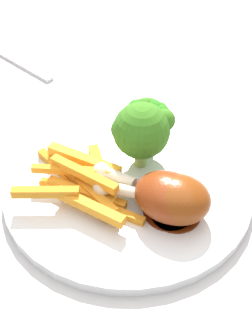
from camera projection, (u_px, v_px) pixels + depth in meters
dining_table at (103, 232)px, 0.59m from camera, size 1.09×0.70×0.72m
dinner_plate at (126, 185)px, 0.49m from camera, size 0.27×0.27×0.01m
broccoli_floret_front at (141, 129)px, 0.47m from camera, size 0.07×0.07×0.08m
broccoli_floret_middle at (146, 119)px, 0.49m from camera, size 0.05×0.05×0.07m
carrot_fries_pile at (81, 183)px, 0.46m from camera, size 0.13×0.13×0.03m
chicken_drumstick_near at (171, 199)px, 0.43m from camera, size 0.08×0.12×0.04m
chicken_drumstick_far at (164, 196)px, 0.44m from camera, size 0.10×0.12×0.04m
fork at (11, 59)px, 0.70m from camera, size 0.15×0.14×0.00m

